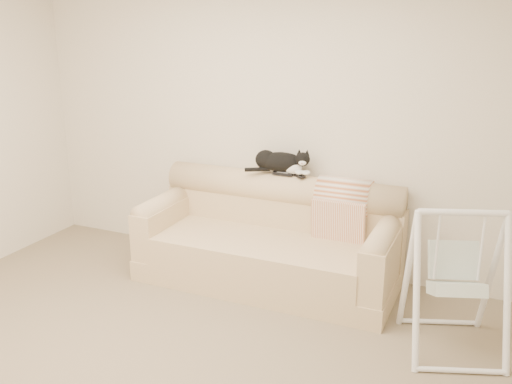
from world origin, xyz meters
TOP-DOWN VIEW (x-y plane):
  - ground_plane at (0.00, 0.00)m, footprint 5.00×5.00m
  - room_shell at (0.00, 0.00)m, footprint 5.04×4.04m
  - sofa at (0.02, 1.62)m, footprint 2.20×0.93m
  - remote_a at (0.05, 1.83)m, footprint 0.18×0.05m
  - remote_b at (0.18, 1.84)m, footprint 0.16×0.14m
  - tuxedo_cat at (0.02, 1.86)m, footprint 0.57×0.29m
  - throw_blanket at (0.60, 1.84)m, footprint 0.45×0.38m
  - baby_swing at (1.58, 1.11)m, footprint 0.81×0.83m

SIDE VIEW (x-z plane):
  - ground_plane at x=0.00m, z-range 0.00..0.00m
  - sofa at x=0.02m, z-range -0.10..0.80m
  - baby_swing at x=1.58m, z-range 0.00..1.02m
  - throw_blanket at x=0.60m, z-range 0.44..1.01m
  - remote_b at x=0.18m, z-range 0.90..0.92m
  - remote_a at x=0.05m, z-range 0.90..0.92m
  - tuxedo_cat at x=0.02m, z-range 0.89..1.12m
  - room_shell at x=0.00m, z-range 0.23..2.83m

